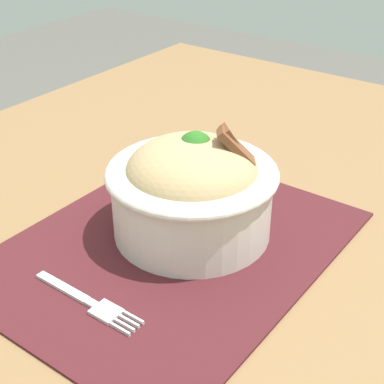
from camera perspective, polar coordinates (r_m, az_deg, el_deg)
table at (r=0.70m, az=-1.52°, el=-7.44°), size 1.17×0.88×0.70m
placemat at (r=0.63m, az=-2.08°, el=-5.34°), size 0.38×0.30×0.00m
bowl at (r=0.62m, az=0.02°, el=0.44°), size 0.20×0.20×0.12m
fork at (r=0.56m, az=-9.86°, el=-10.56°), size 0.02×0.13×0.00m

